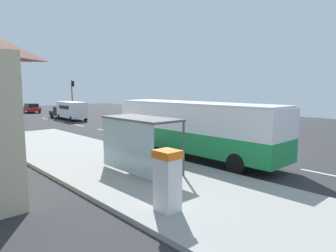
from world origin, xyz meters
TOP-DOWN VIEW (x-y plane):
  - ground_plane at (0.00, 14.00)m, footprint 56.00×92.00m
  - sidewalk_platform at (-6.40, 2.00)m, footprint 6.20×30.00m
  - lane_stripe_seg_0 at (0.25, -6.00)m, footprint 0.16×2.20m
  - lane_stripe_seg_1 at (0.25, -1.00)m, footprint 0.16×2.20m
  - lane_stripe_seg_2 at (0.25, 4.00)m, footprint 0.16×2.20m
  - lane_stripe_seg_3 at (0.25, 9.00)m, footprint 0.16×2.20m
  - lane_stripe_seg_4 at (0.25, 14.00)m, footprint 0.16×2.20m
  - lane_stripe_seg_5 at (0.25, 19.00)m, footprint 0.16×2.20m
  - lane_stripe_seg_6 at (0.25, 24.00)m, footprint 0.16×2.20m
  - lane_stripe_seg_7 at (0.25, 29.00)m, footprint 0.16×2.20m
  - bus at (-1.71, 0.52)m, footprint 2.54×11.01m
  - white_van at (2.20, 24.94)m, footprint 2.25×5.29m
  - sedan_near at (2.30, 40.25)m, footprint 1.96×4.46m
  - sedan_far at (2.30, 28.16)m, footprint 1.85×4.41m
  - ticket_machine at (-8.33, -4.41)m, footprint 0.66×0.76m
  - recycling_bin_blue at (-4.20, 1.86)m, footprint 0.52×0.52m
  - recycling_bin_red at (-4.20, 2.56)m, footprint 0.52×0.52m
  - traffic_light_near_side at (5.50, 31.58)m, footprint 0.49×0.28m
  - traffic_light_far_side at (-3.10, 32.38)m, footprint 0.49×0.28m
  - bus_shelter at (-6.41, -0.19)m, footprint 1.80×4.00m

SIDE VIEW (x-z plane):
  - ground_plane at x=0.00m, z-range -0.04..0.00m
  - lane_stripe_seg_0 at x=0.25m, z-range 0.00..0.01m
  - lane_stripe_seg_1 at x=0.25m, z-range 0.00..0.01m
  - lane_stripe_seg_2 at x=0.25m, z-range 0.00..0.01m
  - lane_stripe_seg_3 at x=0.25m, z-range 0.00..0.01m
  - lane_stripe_seg_4 at x=0.25m, z-range 0.00..0.01m
  - lane_stripe_seg_5 at x=0.25m, z-range 0.00..0.01m
  - lane_stripe_seg_6 at x=0.25m, z-range 0.00..0.01m
  - lane_stripe_seg_7 at x=0.25m, z-range 0.00..0.01m
  - sidewalk_platform at x=-6.40m, z-range 0.00..0.18m
  - recycling_bin_blue at x=-4.20m, z-range 0.18..1.13m
  - recycling_bin_red at x=-4.20m, z-range 0.18..1.13m
  - sedan_near at x=2.30m, z-range 0.03..1.55m
  - sedan_far at x=2.30m, z-range 0.03..1.55m
  - ticket_machine at x=-8.33m, z-range 0.20..2.14m
  - white_van at x=2.20m, z-range 0.19..2.49m
  - bus at x=-1.71m, z-range 0.24..3.45m
  - bus_shelter at x=-6.41m, z-range 0.85..3.35m
  - traffic_light_near_side at x=5.50m, z-range 0.84..6.01m
  - traffic_light_far_side at x=-3.10m, z-range 0.85..6.08m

